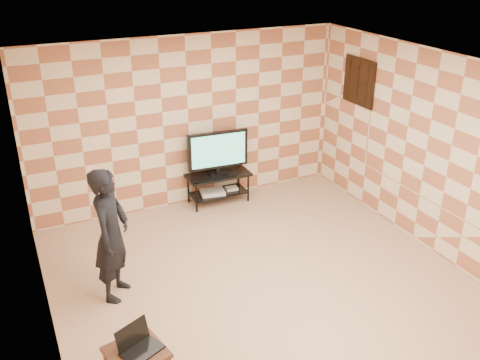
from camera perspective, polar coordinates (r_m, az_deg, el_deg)
name	(u,v)px	position (r m, az deg, el deg)	size (l,w,h in m)	color
floor	(260,280)	(6.92, 2.14, -10.59)	(5.00, 5.00, 0.00)	tan
wall_back	(188,123)	(8.39, -5.53, 6.12)	(5.00, 0.02, 2.70)	beige
wall_front	(407,305)	(4.49, 17.43, -12.62)	(5.00, 0.02, 2.70)	beige
wall_left	(37,229)	(5.67, -20.86, -4.87)	(0.02, 5.00, 2.70)	beige
wall_right	(426,151)	(7.64, 19.27, 2.96)	(0.02, 5.00, 2.70)	beige
ceiling	(264,69)	(5.81, 2.56, 11.78)	(5.00, 5.00, 0.02)	white
wall_art	(359,82)	(8.56, 12.58, 10.21)	(0.04, 0.72, 0.72)	black
tv_stand	(218,181)	(8.67, -2.34, -0.16)	(1.03, 0.46, 0.50)	black
tv	(218,151)	(8.46, -2.39, 3.11)	(0.99, 0.21, 0.72)	black
dvd_player	(213,192)	(8.69, -2.95, -1.29)	(0.38, 0.27, 0.06)	silver
game_console	(231,188)	(8.82, -0.91, -0.90)	(0.20, 0.14, 0.04)	silver
side_table	(137,358)	(5.32, -10.95, -18.16)	(0.60, 0.60, 0.50)	#3C2615
laptop	(138,345)	(5.24, -10.78, -16.87)	(0.44, 0.41, 0.24)	black
person	(111,235)	(6.41, -13.58, -5.69)	(0.60, 0.40, 1.66)	black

